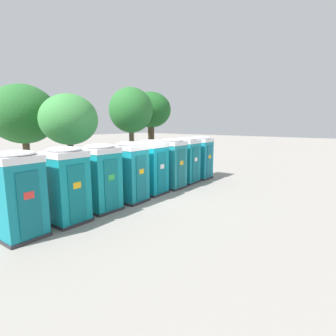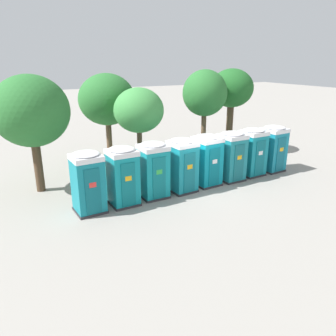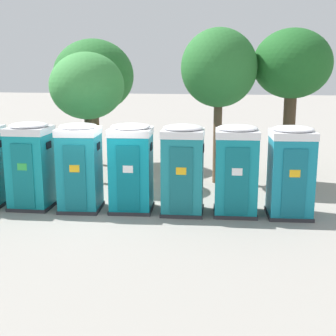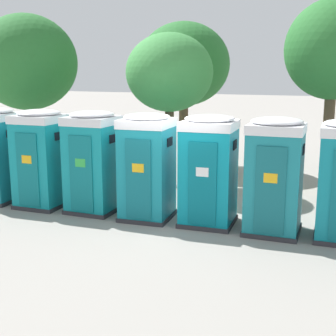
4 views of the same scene
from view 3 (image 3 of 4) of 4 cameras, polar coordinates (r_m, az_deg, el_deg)
The scene contains 11 objects.
ground_plane at distance 13.88m, azimuth -7.46°, elevation -5.02°, with size 120.00×120.00×0.00m, color gray.
portapotty_2 at distance 14.25m, azimuth -16.36°, elevation 0.36°, with size 1.22×1.23×2.54m.
portapotty_3 at distance 13.68m, azimuth -10.70°, elevation 0.17°, with size 1.27×1.31×2.54m.
portapotty_4 at distance 13.42m, azimuth -4.50°, elevation 0.11°, with size 1.30×1.30×2.54m.
portapotty_5 at distance 13.15m, azimuth 1.82°, elevation -0.11°, with size 1.24×1.26×2.54m.
portapotty_6 at distance 13.19m, azimuth 8.30°, elevation -0.20°, with size 1.28×1.27×2.54m.
portapotty_7 at distance 13.29m, azimuth 14.73°, elevation -0.38°, with size 1.30×1.29×2.54m.
street_tree_0 at distance 16.53m, azimuth 6.23°, elevation 11.93°, with size 2.62×2.62×5.42m.
street_tree_2 at distance 17.31m, azimuth 14.90°, elevation 11.91°, with size 2.76×2.76×5.42m.
street_tree_3 at distance 19.79m, azimuth -9.05°, elevation 10.96°, with size 3.29×3.29×5.22m.
street_tree_4 at distance 16.69m, azimuth -9.85°, elevation 9.75°, with size 2.59×2.59×4.60m.
Camera 3 is at (3.89, -12.68, 4.08)m, focal length 50.00 mm.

